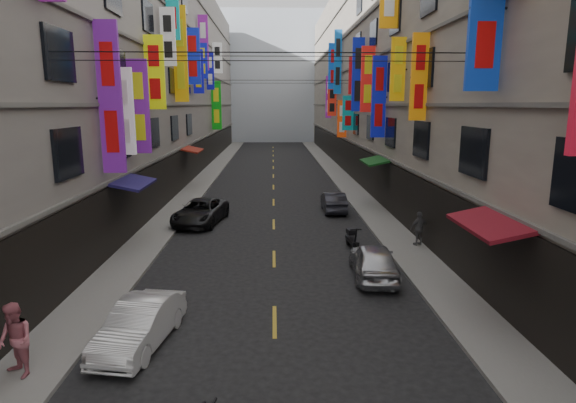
{
  "coord_description": "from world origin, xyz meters",
  "views": [
    {
      "loc": [
        -0.02,
        4.52,
        6.41
      ],
      "look_at": [
        0.26,
        13.5,
        4.6
      ],
      "focal_mm": 30.0,
      "sensor_mm": 36.0,
      "label": 1
    }
  ],
  "objects": [
    {
      "name": "car_right_mid",
      "position": [
        3.73,
        21.63,
        0.66
      ],
      "size": [
        1.81,
        3.99,
        1.33
      ],
      "primitive_type": "imported",
      "rotation": [
        0.0,
        0.0,
        3.08
      ],
      "color": "silver",
      "rests_on": "ground"
    },
    {
      "name": "pedestrian_lfar",
      "position": [
        -6.05,
        15.03,
        1.02
      ],
      "size": [
        1.06,
        1.01,
        1.8
      ],
      "primitive_type": "imported",
      "rotation": [
        0.0,
        0.0,
        -0.66
      ],
      "color": "#C96A78",
      "rests_on": "sidewalk_left"
    },
    {
      "name": "sidewalk_left",
      "position": [
        -6.0,
        42.0,
        0.06
      ],
      "size": [
        2.0,
        90.0,
        0.12
      ],
      "primitive_type": "cube",
      "color": "slate",
      "rests_on": "ground"
    },
    {
      "name": "sidewalk_right",
      "position": [
        6.0,
        42.0,
        0.06
      ],
      "size": [
        2.0,
        90.0,
        0.12
      ],
      "primitive_type": "cube",
      "color": "slate",
      "rests_on": "ground"
    },
    {
      "name": "overhead_cables",
      "position": [
        0.0,
        30.0,
        8.8
      ],
      "size": [
        14.0,
        38.04,
        1.24
      ],
      "color": "black",
      "rests_on": "ground"
    },
    {
      "name": "car_right_far",
      "position": [
        3.64,
        33.06,
        0.6
      ],
      "size": [
        1.28,
        3.66,
        1.21
      ],
      "primitive_type": "imported",
      "rotation": [
        0.0,
        0.0,
        3.14
      ],
      "color": "#2A2B33",
      "rests_on": "ground"
    },
    {
      "name": "building_row_left",
      "position": [
        -11.99,
        42.0,
        9.49
      ],
      "size": [
        10.14,
        90.0,
        19.0
      ],
      "color": "gray",
      "rests_on": "ground"
    },
    {
      "name": "haze_block",
      "position": [
        0.0,
        92.0,
        11.0
      ],
      "size": [
        18.0,
        8.0,
        22.0
      ],
      "primitive_type": "cube",
      "color": "silver",
      "rests_on": "ground"
    },
    {
      "name": "car_left_far",
      "position": [
        -4.0,
        30.29,
        0.66
      ],
      "size": [
        2.94,
        5.03,
        1.32
      ],
      "primitive_type": "imported",
      "rotation": [
        0.0,
        0.0,
        -0.17
      ],
      "color": "black",
      "rests_on": "ground"
    },
    {
      "name": "shop_signage",
      "position": [
        -0.23,
        35.34,
        9.14
      ],
      "size": [
        14.0,
        55.0,
        12.06
      ],
      "color": "#0E41AB",
      "rests_on": "ground"
    },
    {
      "name": "street_awnings",
      "position": [
        -1.26,
        26.0,
        3.0
      ],
      "size": [
        13.99,
        35.2,
        0.41
      ],
      "color": "#134A1A",
      "rests_on": "ground"
    },
    {
      "name": "lane_markings",
      "position": [
        0.0,
        39.0,
        0.0
      ],
      "size": [
        0.12,
        80.2,
        0.01
      ],
      "color": "gold",
      "rests_on": "ground"
    },
    {
      "name": "building_row_right",
      "position": [
        11.99,
        42.0,
        9.49
      ],
      "size": [
        10.14,
        90.0,
        19.0
      ],
      "color": "#A49A89",
      "rests_on": "ground"
    },
    {
      "name": "pedestrian_rfar",
      "position": [
        6.59,
        25.43,
        0.9
      ],
      "size": [
        1.02,
        0.74,
        1.56
      ],
      "primitive_type": "imported",
      "rotation": [
        0.0,
        0.0,
        3.4
      ],
      "color": "#565658",
      "rests_on": "sidewalk_right"
    },
    {
      "name": "scooter_far_right",
      "position": [
        3.52,
        25.32,
        0.44
      ],
      "size": [
        0.53,
        1.8,
        1.14
      ],
      "rotation": [
        0.0,
        0.0,
        3.25
      ],
      "color": "black",
      "rests_on": "ground"
    },
    {
      "name": "car_left_mid",
      "position": [
        -3.63,
        16.66,
        0.61
      ],
      "size": [
        1.9,
        3.88,
        1.22
      ],
      "primitive_type": "imported",
      "rotation": [
        0.0,
        0.0,
        -0.17
      ],
      "color": "white",
      "rests_on": "ground"
    }
  ]
}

